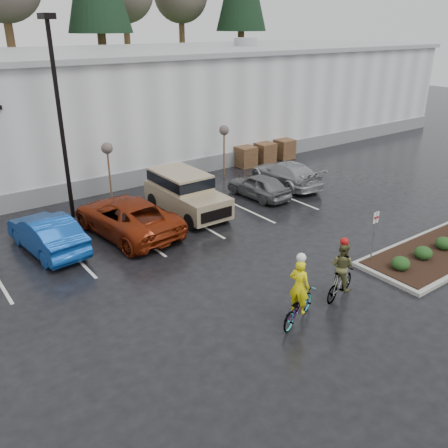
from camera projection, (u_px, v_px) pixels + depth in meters
ground at (306, 295)px, 16.68m from camera, size 120.00×120.00×0.00m
warehouse at (72, 108)px, 31.55m from camera, size 60.50×15.50×7.20m
lamppost at (58, 99)px, 21.17m from camera, size 0.50×1.00×9.22m
sapling_mid at (107, 151)px, 24.43m from camera, size 0.60×0.60×3.20m
sapling_east at (224, 133)px, 28.53m from camera, size 0.60×0.60×3.20m
pallet_stack_a at (245, 156)px, 31.44m from camera, size 1.20×1.20×1.35m
pallet_stack_b at (265, 153)px, 32.37m from camera, size 1.20×1.20×1.35m
pallet_stack_c at (284, 149)px, 33.36m from camera, size 1.20×1.20×1.35m
curb_island at (443, 251)px, 19.74m from camera, size 8.00×3.00×0.15m
mulch_bed at (443, 249)px, 19.71m from camera, size 7.60×2.60×0.04m
shrub_a at (401, 263)px, 17.97m from camera, size 0.70×0.70×0.52m
shrub_b at (423, 253)px, 18.79m from camera, size 0.70×0.70×0.52m
shrub_c at (444, 243)px, 19.61m from camera, size 0.70×0.70×0.52m
fire_lane_sign at (374, 231)px, 18.36m from camera, size 0.30×0.05×2.20m
car_blue at (47, 233)px, 19.62m from camera, size 2.16×4.93×1.57m
car_red at (127, 216)px, 21.25m from camera, size 3.41×6.27×1.67m
suv_tan at (187, 194)px, 23.40m from camera, size 2.20×5.10×2.06m
car_grey at (259, 186)px, 25.80m from camera, size 1.81×4.00×1.33m
car_far_silver at (285, 174)px, 27.64m from camera, size 2.37×5.14×1.46m
cyclist_hivis at (298, 301)px, 14.93m from camera, size 2.11×1.36×2.42m
cyclist_olive at (341, 276)px, 16.23m from camera, size 1.82×0.94×2.27m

